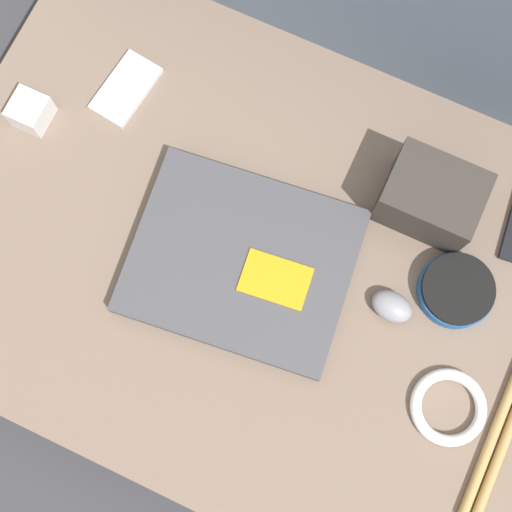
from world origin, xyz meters
The scene contains 9 objects.
ground_plane centered at (0.00, 0.00, 0.00)m, with size 8.00×8.00×0.00m, color #38383D.
couch_seat centered at (0.00, 0.00, 0.07)m, with size 0.92×0.66×0.13m.
laptop centered at (-0.01, -0.01, 0.15)m, with size 0.32×0.27×0.03m.
computer_mouse centered at (0.19, 0.01, 0.15)m, with size 0.06×0.04×0.03m.
speaker_puck centered at (0.26, 0.07, 0.15)m, with size 0.10×0.10×0.03m.
phone_silver centered at (-0.28, 0.15, 0.14)m, with size 0.07×0.11×0.01m.
camera_pouch centered at (0.18, 0.17, 0.18)m, with size 0.13×0.10×0.09m.
charger_brick centered at (-0.38, 0.06, 0.15)m, with size 0.05×0.05×0.04m.
cable_coil centered at (0.31, -0.08, 0.14)m, with size 0.10×0.10×0.02m.
Camera 1 is at (0.09, -0.19, 1.09)m, focal length 50.00 mm.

